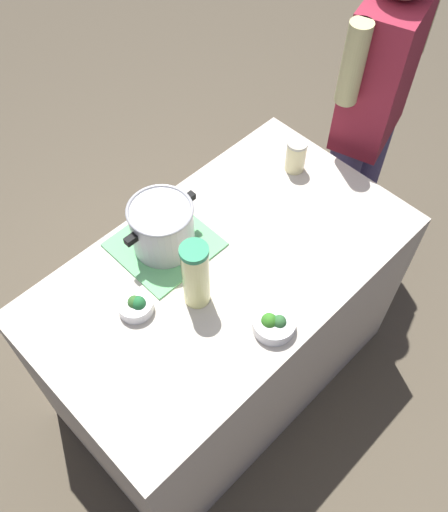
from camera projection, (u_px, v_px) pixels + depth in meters
ground_plane at (224, 371)px, 2.54m from camera, size 8.00×8.00×0.00m
counter_slab at (224, 326)px, 2.20m from camera, size 1.31×0.75×0.86m
dish_cloth at (165, 245)px, 1.89m from camera, size 0.31×0.30×0.01m
cooking_pot at (162, 226)px, 1.81m from camera, size 0.28×0.22×0.18m
lemonade_pitcher at (196, 275)px, 1.67m from camera, size 0.09×0.09×0.26m
mason_jar at (296, 156)px, 2.05m from camera, size 0.08×0.08×0.13m
broccoli_bowl_front at (136, 305)px, 1.73m from camera, size 0.11×0.11×0.07m
broccoli_bowl_center at (274, 323)px, 1.69m from camera, size 0.13×0.13×0.07m
person_cook at (369, 118)px, 2.24m from camera, size 0.50×0.29×1.58m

